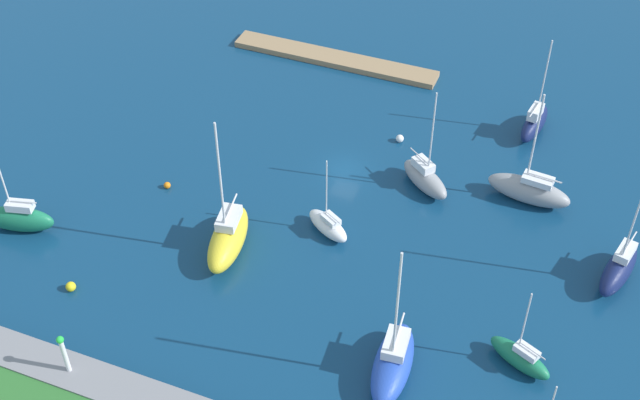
# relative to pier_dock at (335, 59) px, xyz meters

# --- Properties ---
(water) EXTENTS (160.00, 160.00, 0.00)m
(water) POSITION_rel_pier_dock_xyz_m (-7.71, 17.40, -0.32)
(water) COLOR navy
(water) RESTS_ON ground
(pier_dock) EXTENTS (23.43, 2.85, 0.64)m
(pier_dock) POSITION_rel_pier_dock_xyz_m (0.00, 0.00, 0.00)
(pier_dock) COLOR #997A56
(pier_dock) RESTS_ON ground
(harbor_beacon) EXTENTS (0.56, 0.56, 3.73)m
(harbor_beacon) POSITION_rel_pier_dock_xyz_m (2.45, 47.78, 3.24)
(harbor_beacon) COLOR silver
(harbor_beacon) RESTS_ON breakwater
(sailboat_gray_off_beacon) EXTENTS (6.03, 5.24, 10.83)m
(sailboat_gray_off_beacon) POSITION_rel_pier_dock_xyz_m (-15.44, 17.04, 0.84)
(sailboat_gray_off_beacon) COLOR gray
(sailboat_gray_off_beacon) RESTS_ON water
(sailboat_navy_east_end) EXTENTS (2.59, 6.26, 10.58)m
(sailboat_navy_east_end) POSITION_rel_pier_dock_xyz_m (-23.19, 5.09, 1.07)
(sailboat_navy_east_end) COLOR #141E4C
(sailboat_navy_east_end) RESTS_ON water
(sailboat_green_lone_south) EXTENTS (6.65, 3.35, 10.58)m
(sailboat_green_lone_south) POSITION_rel_pier_dock_xyz_m (15.92, 35.61, 1.06)
(sailboat_green_lone_south) COLOR #19724C
(sailboat_green_lone_south) RESTS_ON water
(sailboat_yellow_west_end) EXTENTS (3.99, 8.23, 13.93)m
(sailboat_yellow_west_end) POSITION_rel_pier_dock_xyz_m (-2.24, 31.17, 1.23)
(sailboat_yellow_west_end) COLOR yellow
(sailboat_yellow_west_end) RESTS_ON water
(sailboat_white_along_channel) EXTENTS (4.99, 3.87, 7.95)m
(sailboat_white_along_channel) POSITION_rel_pier_dock_xyz_m (-9.33, 25.99, 0.57)
(sailboat_white_along_channel) COLOR white
(sailboat_white_along_channel) RESTS_ON water
(sailboat_blue_by_breakwater) EXTENTS (3.43, 7.98, 13.24)m
(sailboat_blue_by_breakwater) POSITION_rel_pier_dock_xyz_m (-19.28, 38.38, 1.05)
(sailboat_blue_by_breakwater) COLOR #2347B2
(sailboat_blue_by_breakwater) RESTS_ON water
(sailboat_gray_outer_mooring) EXTENTS (7.82, 3.09, 11.58)m
(sailboat_gray_outer_mooring) POSITION_rel_pier_dock_xyz_m (-24.72, 15.30, 0.99)
(sailboat_gray_outer_mooring) COLOR gray
(sailboat_gray_outer_mooring) RESTS_ON water
(sailboat_navy_center_basin) EXTENTS (3.47, 6.93, 12.72)m
(sailboat_navy_center_basin) POSITION_rel_pier_dock_xyz_m (-33.53, 22.46, 1.09)
(sailboat_navy_center_basin) COLOR #141E4C
(sailboat_navy_center_basin) RESTS_ON water
(sailboat_green_far_south) EXTENTS (5.43, 3.56, 7.75)m
(sailboat_green_far_south) POSITION_rel_pier_dock_xyz_m (-27.88, 34.09, 0.64)
(sailboat_green_far_south) COLOR #19724C
(sailboat_green_far_south) RESTS_ON water
(mooring_buoy_white) EXTENTS (0.78, 0.78, 0.78)m
(mooring_buoy_white) POSITION_rel_pier_dock_xyz_m (-11.22, 11.28, 0.07)
(mooring_buoy_white) COLOR white
(mooring_buoy_white) RESTS_ON water
(mooring_buoy_yellow) EXTENTS (0.84, 0.84, 0.84)m
(mooring_buoy_yellow) POSITION_rel_pier_dock_xyz_m (7.74, 40.10, 0.10)
(mooring_buoy_yellow) COLOR yellow
(mooring_buoy_yellow) RESTS_ON water
(mooring_buoy_orange) EXTENTS (0.64, 0.64, 0.64)m
(mooring_buoy_orange) POSITION_rel_pier_dock_xyz_m (6.73, 25.95, 0.00)
(mooring_buoy_orange) COLOR orange
(mooring_buoy_orange) RESTS_ON water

